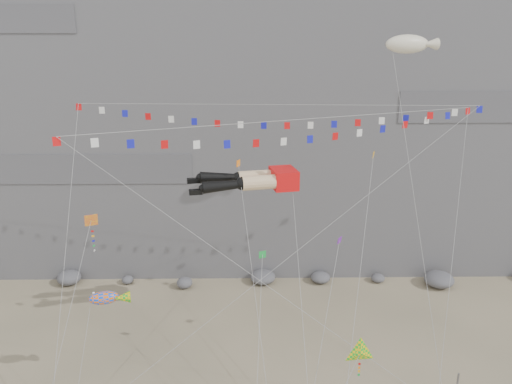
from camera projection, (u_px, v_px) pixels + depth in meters
cliff at (260, 32)px, 58.78m from camera, size 80.00×28.00×50.00m
talus_boulders at (263, 277)px, 51.69m from camera, size 60.00×3.00×1.20m
legs_kite at (255, 180)px, 37.68m from camera, size 8.49×16.92×20.88m
flag_banner_upper at (275, 105)px, 39.47m from camera, size 31.77×15.88×28.36m
flag_banner_lower at (298, 120)px, 34.80m from camera, size 29.18×12.55×22.06m
harlequin_kite at (91, 221)px, 34.53m from camera, size 3.41×7.68×14.15m
fish_windsock at (104, 298)px, 33.06m from camera, size 3.71×4.03×8.72m
delta_kite at (360, 354)px, 30.38m from camera, size 4.91×3.83×7.93m
blimp_windsock at (407, 45)px, 38.26m from camera, size 4.55×13.42×26.82m
small_kite_a at (239, 168)px, 36.90m from camera, size 2.95×12.21×19.40m
small_kite_b at (339, 243)px, 36.25m from camera, size 4.28×10.94×14.92m
small_kite_c at (262, 257)px, 34.60m from camera, size 1.40×10.80×14.21m
small_kite_d at (373, 161)px, 38.48m from camera, size 5.32×15.86×22.35m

